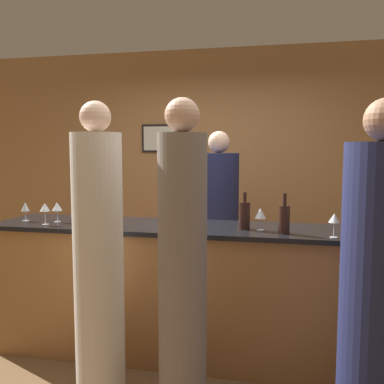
# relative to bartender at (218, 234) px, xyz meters

# --- Properties ---
(ground_plane) EXTENTS (14.00, 14.00, 0.00)m
(ground_plane) POSITION_rel_bartender_xyz_m (-0.17, -0.79, -0.82)
(ground_plane) COLOR brown
(back_wall) EXTENTS (8.00, 0.08, 2.80)m
(back_wall) POSITION_rel_bartender_xyz_m (-0.18, 1.18, 0.58)
(back_wall) COLOR #A37547
(back_wall) RESTS_ON ground_plane
(bar_counter) EXTENTS (2.95, 0.65, 1.03)m
(bar_counter) POSITION_rel_bartender_xyz_m (-0.17, -0.79, -0.30)
(bar_counter) COLOR #996638
(bar_counter) RESTS_ON ground_plane
(bartender) EXTENTS (0.38, 0.38, 1.78)m
(bartender) POSITION_rel_bartender_xyz_m (0.00, 0.00, 0.00)
(bartender) COLOR #1E234C
(bartender) RESTS_ON ground_plane
(guest_0) EXTENTS (0.28, 0.28, 1.90)m
(guest_0) POSITION_rel_bartender_xyz_m (0.03, -1.57, 0.08)
(guest_0) COLOR gray
(guest_0) RESTS_ON ground_plane
(guest_1) EXTENTS (0.31, 0.31, 1.91)m
(guest_1) POSITION_rel_bartender_xyz_m (-0.53, -1.49, 0.07)
(guest_1) COLOR silver
(guest_1) RESTS_ON ground_plane
(guest_2) EXTENTS (0.39, 0.39, 1.87)m
(guest_2) POSITION_rel_bartender_xyz_m (1.09, -1.62, 0.04)
(guest_2) COLOR #1E234C
(guest_2) RESTS_ON ground_plane
(wine_bottle_0) EXTENTS (0.08, 0.08, 0.27)m
(wine_bottle_0) POSITION_rel_bartender_xyz_m (0.32, -0.83, 0.32)
(wine_bottle_0) COLOR black
(wine_bottle_0) RESTS_ON bar_counter
(wine_bottle_1) EXTENTS (0.08, 0.08, 0.28)m
(wine_bottle_1) POSITION_rel_bartender_xyz_m (0.60, -0.94, 0.32)
(wine_bottle_1) COLOR black
(wine_bottle_1) RESTS_ON bar_counter
(wine_glass_0) EXTENTS (0.07, 0.07, 0.16)m
(wine_glass_0) POSITION_rel_bartender_xyz_m (0.92, -1.02, 0.34)
(wine_glass_0) COLOR silver
(wine_glass_0) RESTS_ON bar_counter
(wine_glass_1) EXTENTS (0.08, 0.08, 0.16)m
(wine_glass_1) POSITION_rel_bartender_xyz_m (0.43, -0.86, 0.33)
(wine_glass_1) COLOR silver
(wine_glass_1) RESTS_ON bar_counter
(wine_glass_2) EXTENTS (0.08, 0.08, 0.16)m
(wine_glass_2) POSITION_rel_bartender_xyz_m (-1.18, -0.84, 0.33)
(wine_glass_2) COLOR silver
(wine_glass_2) RESTS_ON bar_counter
(wine_glass_3) EXTENTS (0.08, 0.08, 0.17)m
(wine_glass_3) POSITION_rel_bartender_xyz_m (-1.20, -0.98, 0.34)
(wine_glass_3) COLOR silver
(wine_glass_3) RESTS_ON bar_counter
(wine_glass_4) EXTENTS (0.07, 0.07, 0.15)m
(wine_glass_4) POSITION_rel_bartender_xyz_m (-1.46, -0.85, 0.32)
(wine_glass_4) COLOR silver
(wine_glass_4) RESTS_ON bar_counter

